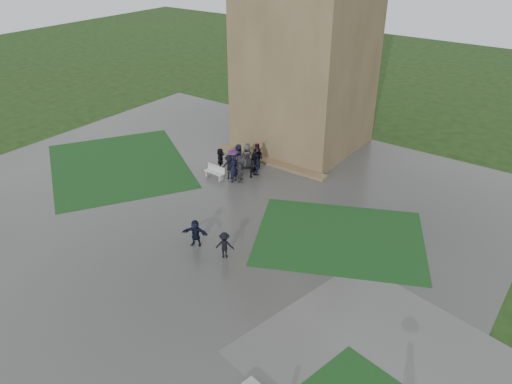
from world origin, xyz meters
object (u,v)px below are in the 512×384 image
Objects in this scene: tower at (308,24)px; pedestrian_near at (225,245)px; pedestrian_mid at (195,233)px; bench at (215,172)px.

pedestrian_near is at bearing -73.27° from tower.
pedestrian_mid reaches higher than pedestrian_near.
pedestrian_near is (6.24, -6.63, 0.28)m from bench.
pedestrian_near is at bearing -44.31° from bench.
tower is at bearing 81.00° from bench.
bench is 7.97m from pedestrian_mid.
bench is at bearing -101.40° from tower.
bench is 1.05× the size of pedestrian_near.
tower is at bearing -103.91° from pedestrian_near.
tower is 17.43m from pedestrian_mid.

